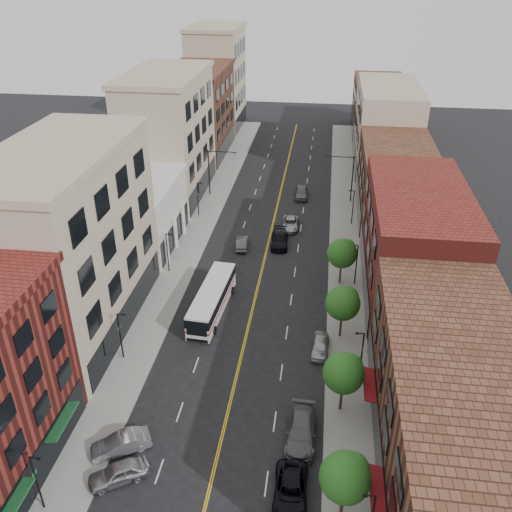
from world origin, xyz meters
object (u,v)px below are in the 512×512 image
at_px(car_parked_near, 291,491).
at_px(car_parked_mid, 301,431).
at_px(car_angle_b, 121,444).
at_px(car_lane_a, 280,239).
at_px(car_parked_far, 320,346).
at_px(city_bus, 212,298).
at_px(car_lane_b, 290,223).
at_px(car_lane_behind, 242,243).
at_px(car_angle_a, 118,473).
at_px(car_lane_c, 301,192).

bearing_deg(car_parked_near, car_parked_mid, 84.39).
xyz_separation_m(car_angle_b, car_lane_a, (8.90, 35.21, 0.04)).
xyz_separation_m(car_parked_mid, car_parked_far, (1.19, 10.91, -0.12)).
distance_m(car_parked_mid, car_parked_far, 10.97).
bearing_deg(city_bus, car_parked_mid, -53.36).
bearing_deg(car_parked_mid, car_angle_b, -166.70).
distance_m(car_angle_b, car_parked_far, 20.32).
height_order(car_parked_far, car_lane_b, car_parked_far).
relative_size(car_parked_near, car_parked_mid, 0.92).
bearing_deg(car_parked_mid, car_lane_behind, 107.94).
xyz_separation_m(car_angle_b, car_lane_behind, (4.12, 33.79, -0.08)).
bearing_deg(car_angle_b, car_parked_far, 102.77).
relative_size(car_angle_b, car_lane_a, 0.84).
bearing_deg(car_lane_b, car_angle_b, -104.91).
bearing_deg(car_parked_mid, car_parked_near, -93.54).
height_order(car_parked_near, car_lane_a, car_lane_a).
bearing_deg(city_bus, car_parked_far, -20.34).
height_order(city_bus, car_parked_near, city_bus).
height_order(car_angle_b, car_lane_b, car_angle_b).
bearing_deg(car_parked_far, city_bus, 158.20).
height_order(city_bus, car_angle_b, city_bus).
bearing_deg(car_parked_near, car_lane_a, 95.26).
xyz_separation_m(car_parked_mid, car_lane_a, (-4.71, 32.19, -0.03)).
bearing_deg(car_lane_behind, car_angle_b, 77.10).
distance_m(car_parked_near, car_parked_far, 16.43).
height_order(city_bus, car_parked_mid, city_bus).
bearing_deg(city_bus, car_lane_b, 76.37).
xyz_separation_m(car_angle_a, car_lane_c, (10.06, 53.92, 0.09)).
bearing_deg(city_bus, car_parked_near, -61.34).
height_order(car_angle_b, car_parked_mid, car_parked_mid).
bearing_deg(car_lane_b, car_lane_c, 84.17).
relative_size(car_angle_a, car_parked_near, 0.84).
xyz_separation_m(city_bus, car_lane_behind, (0.89, 14.68, -1.02)).
relative_size(car_angle_b, car_parked_near, 0.88).
height_order(city_bus, car_lane_a, city_bus).
bearing_deg(car_angle_b, car_lane_c, 137.63).
bearing_deg(car_lane_c, car_angle_b, -104.01).
relative_size(car_angle_a, car_parked_far, 1.06).
xyz_separation_m(car_angle_b, car_parked_far, (14.80, 13.92, -0.05)).
xyz_separation_m(car_angle_a, car_parked_mid, (12.87, 5.59, 0.08)).
bearing_deg(car_lane_a, city_bus, -113.40).
distance_m(car_angle_a, car_lane_behind, 36.53).
bearing_deg(car_angle_a, car_lane_behind, 143.49).
bearing_deg(car_parked_mid, car_lane_b, 96.49).
height_order(car_parked_mid, car_lane_b, car_parked_mid).
relative_size(car_parked_mid, car_lane_c, 1.15).
distance_m(car_parked_far, car_lane_a, 22.08).
relative_size(car_parked_far, car_lane_b, 0.84).
xyz_separation_m(car_parked_far, car_lane_b, (-4.90, 26.42, -0.02)).
relative_size(car_angle_b, car_lane_behind, 1.12).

